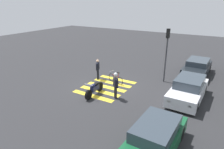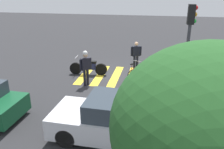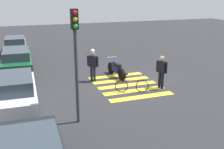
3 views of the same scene
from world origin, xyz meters
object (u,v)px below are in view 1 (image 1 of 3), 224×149
(leaning_bicycle, at_px, (116,79))
(car_green_compact, at_px, (154,139))
(police_motorcycle, at_px, (94,89))
(officer_by_motorcycle, at_px, (116,84))
(officer_on_foot, at_px, (98,68))
(traffic_light_pole, at_px, (167,47))
(car_black_suv, at_px, (197,67))
(car_white_van, at_px, (188,89))

(leaning_bicycle, xyz_separation_m, car_green_compact, (5.95, 5.26, 0.31))
(police_motorcycle, height_order, officer_by_motorcycle, officer_by_motorcycle)
(leaning_bicycle, distance_m, car_green_compact, 7.95)
(police_motorcycle, xyz_separation_m, officer_on_foot, (-2.60, -1.50, 0.51))
(officer_on_foot, bearing_deg, traffic_light_pole, 115.38)
(leaning_bicycle, xyz_separation_m, car_black_suv, (-5.43, 5.24, 0.29))
(officer_by_motorcycle, relative_size, car_green_compact, 0.41)
(officer_on_foot, height_order, traffic_light_pole, traffic_light_pole)
(officer_on_foot, distance_m, car_black_suv, 8.83)
(car_green_compact, bearing_deg, leaning_bicycle, -138.55)
(police_motorcycle, relative_size, car_green_compact, 0.48)
(car_white_van, bearing_deg, officer_by_motorcycle, -60.39)
(traffic_light_pole, bearing_deg, car_green_compact, 13.87)
(police_motorcycle, height_order, traffic_light_pole, traffic_light_pole)
(car_white_van, distance_m, car_green_compact, 5.99)
(car_black_suv, xyz_separation_m, car_white_van, (5.39, 0.27, 0.05))
(police_motorcycle, distance_m, officer_by_motorcycle, 1.65)
(police_motorcycle, bearing_deg, leaning_bicycle, 176.13)
(leaning_bicycle, distance_m, car_white_van, 5.52)
(officer_by_motorcycle, distance_m, car_white_van, 4.83)
(leaning_bicycle, height_order, officer_on_foot, officer_on_foot)
(car_black_suv, bearing_deg, car_green_compact, 0.12)
(car_green_compact, bearing_deg, police_motorcycle, -121.20)
(officer_on_foot, xyz_separation_m, officer_by_motorcycle, (2.29, 3.00, 0.09))
(car_black_suv, bearing_deg, car_white_van, 2.90)
(leaning_bicycle, relative_size, car_black_suv, 0.36)
(police_motorcycle, height_order, car_white_van, car_white_van)
(car_white_van, xyz_separation_m, traffic_light_pole, (-2.23, -2.28, 2.15))
(car_white_van, relative_size, traffic_light_pole, 1.05)
(leaning_bicycle, height_order, car_white_van, car_white_van)
(car_black_suv, relative_size, car_green_compact, 0.98)
(traffic_light_pole, bearing_deg, officer_by_motorcycle, -22.44)
(officer_on_foot, xyz_separation_m, traffic_light_pole, (-2.33, 4.90, 1.87))
(officer_on_foot, bearing_deg, car_black_suv, 128.44)
(traffic_light_pole, bearing_deg, officer_on_foot, -64.62)
(leaning_bicycle, distance_m, officer_on_foot, 1.79)
(officer_on_foot, distance_m, traffic_light_pole, 5.74)
(car_black_suv, distance_m, car_white_van, 5.40)
(police_motorcycle, height_order, car_green_compact, car_green_compact)
(car_green_compact, xyz_separation_m, traffic_light_pole, (-8.22, -2.03, 2.18))
(police_motorcycle, xyz_separation_m, car_white_van, (-2.69, 5.69, 0.23))
(car_black_suv, bearing_deg, officer_by_motorcycle, -26.72)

